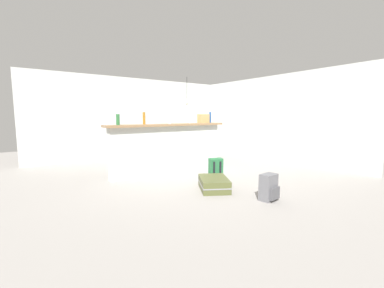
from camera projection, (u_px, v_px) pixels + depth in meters
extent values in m
cube|color=gray|center=(194.00, 174.00, 5.74)|extent=(13.00, 13.00, 0.05)
cube|color=silver|center=(139.00, 118.00, 8.05)|extent=(6.60, 0.10, 2.50)
cube|color=silver|center=(268.00, 118.00, 7.59)|extent=(0.10, 6.00, 2.50)
cube|color=silver|center=(169.00, 149.00, 5.76)|extent=(2.80, 0.20, 1.09)
cube|color=#93704C|center=(169.00, 125.00, 5.69)|extent=(2.96, 0.40, 0.05)
cylinder|color=#2D6B38|center=(118.00, 120.00, 4.94)|extent=(0.07, 0.07, 0.22)
cylinder|color=#9E661E|center=(144.00, 118.00, 5.22)|extent=(0.06, 0.06, 0.26)
cylinder|color=silver|center=(170.00, 118.00, 5.58)|extent=(0.06, 0.06, 0.26)
cylinder|color=silver|center=(190.00, 119.00, 6.07)|extent=(0.07, 0.07, 0.21)
cylinder|color=#284C89|center=(210.00, 117.00, 6.38)|extent=(0.06, 0.06, 0.28)
cube|color=tan|center=(203.00, 118.00, 6.26)|extent=(0.26, 0.18, 0.22)
cube|color=#4C331E|center=(187.00, 135.00, 7.83)|extent=(1.10, 0.80, 0.04)
cylinder|color=#4C331E|center=(180.00, 148.00, 7.31)|extent=(0.06, 0.06, 0.70)
cylinder|color=#4C331E|center=(206.00, 146.00, 7.88)|extent=(0.06, 0.06, 0.70)
cylinder|color=#4C331E|center=(169.00, 146.00, 7.86)|extent=(0.06, 0.06, 0.70)
cylinder|color=#4C331E|center=(194.00, 144.00, 8.43)|extent=(0.06, 0.06, 0.70)
cube|color=black|center=(198.00, 146.00, 7.37)|extent=(0.40, 0.40, 0.04)
cube|color=black|center=(194.00, 136.00, 7.49)|extent=(0.40, 0.04, 0.48)
cylinder|color=black|center=(197.00, 154.00, 7.18)|extent=(0.04, 0.04, 0.41)
cylinder|color=black|center=(206.00, 153.00, 7.37)|extent=(0.04, 0.04, 0.41)
cylinder|color=black|center=(191.00, 153.00, 7.44)|extent=(0.04, 0.04, 0.41)
cylinder|color=black|center=(199.00, 152.00, 7.62)|extent=(0.04, 0.04, 0.41)
cylinder|color=black|center=(187.00, 88.00, 7.58)|extent=(0.01, 0.01, 0.69)
cone|color=white|center=(187.00, 101.00, 7.63)|extent=(0.34, 0.34, 0.14)
sphere|color=white|center=(187.00, 104.00, 7.64)|extent=(0.07, 0.07, 0.07)
cube|color=#51562D|center=(214.00, 184.00, 4.45)|extent=(0.75, 0.83, 0.22)
cube|color=gray|center=(214.00, 184.00, 4.45)|extent=(0.77, 0.84, 0.02)
cube|color=#2D2D33|center=(210.00, 178.00, 4.85)|extent=(0.23, 0.21, 0.02)
cube|color=slate|center=(268.00, 187.00, 3.90)|extent=(0.30, 0.21, 0.42)
cube|color=#515155|center=(274.00, 193.00, 3.82)|extent=(0.22, 0.08, 0.19)
cube|color=black|center=(260.00, 188.00, 3.93)|extent=(0.04, 0.03, 0.36)
cube|color=black|center=(265.00, 186.00, 4.02)|extent=(0.04, 0.03, 0.36)
cube|color=#286B3D|center=(216.00, 168.00, 5.29)|extent=(0.33, 0.27, 0.42)
cube|color=#205530|center=(214.00, 170.00, 5.41)|extent=(0.23, 0.14, 0.19)
cube|color=black|center=(220.00, 170.00, 5.21)|extent=(0.04, 0.04, 0.36)
cube|color=black|center=(214.00, 170.00, 5.18)|extent=(0.04, 0.04, 0.36)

